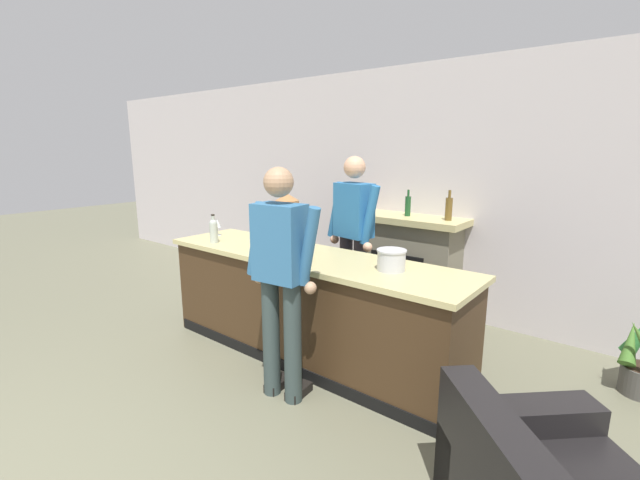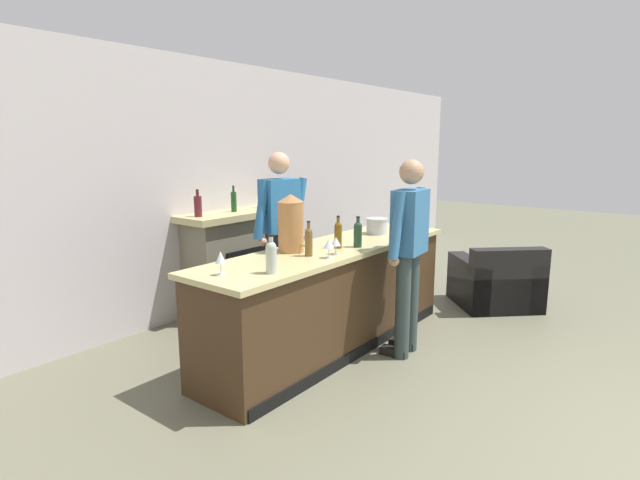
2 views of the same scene
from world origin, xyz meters
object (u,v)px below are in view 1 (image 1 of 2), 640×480
at_px(copper_dispenser, 288,219).
at_px(wine_bottle_cabernet_heavy, 301,241).
at_px(person_customer, 281,276).
at_px(wine_glass_front_left, 256,241).
at_px(wine_bottle_port_short, 267,235).
at_px(wine_bottle_burgundy_dark, 305,246).
at_px(wine_bottle_chardonnay_pale, 214,230).
at_px(wine_glass_back_row, 218,224).
at_px(wine_glass_by_dispenser, 271,243).
at_px(fireplace_stone, 406,264).
at_px(person_bartender, 353,238).
at_px(ice_bucket_steel, 392,260).

relative_size(copper_dispenser, wine_bottle_cabernet_heavy, 1.70).
distance_m(person_customer, wine_glass_front_left, 0.76).
bearing_deg(wine_bottle_port_short, wine_bottle_burgundy_dark, -12.03).
relative_size(wine_bottle_chardonnay_pale, wine_glass_back_row, 1.63).
relative_size(wine_bottle_port_short, wine_glass_by_dispenser, 1.99).
xyz_separation_m(wine_bottle_chardonnay_pale, wine_glass_by_dispenser, (0.78, 0.00, -0.02)).
distance_m(wine_bottle_chardonnay_pale, wine_glass_back_row, 0.35).
xyz_separation_m(fireplace_stone, wine_bottle_cabernet_heavy, (-0.19, -1.57, 0.50)).
xyz_separation_m(wine_bottle_burgundy_dark, wine_bottle_cabernet_heavy, (-0.14, 0.11, 0.00)).
xyz_separation_m(person_bartender, wine_glass_back_row, (-1.30, -0.62, 0.08)).
bearing_deg(person_bartender, person_customer, -79.00).
relative_size(fireplace_stone, person_customer, 0.83).
relative_size(ice_bucket_steel, wine_glass_by_dispenser, 1.53).
distance_m(person_bartender, wine_glass_back_row, 1.44).
relative_size(ice_bucket_steel, wine_bottle_cabernet_heavy, 0.78).
distance_m(fireplace_stone, wine_glass_back_row, 2.12).
bearing_deg(person_customer, ice_bucket_steel, 50.57).
bearing_deg(wine_bottle_burgundy_dark, person_bartender, 96.78).
relative_size(person_bartender, ice_bucket_steel, 7.93).
height_order(fireplace_stone, wine_glass_front_left, fireplace_stone).
distance_m(wine_bottle_cabernet_heavy, wine_glass_front_left, 0.40).
height_order(wine_bottle_burgundy_dark, wine_bottle_port_short, wine_bottle_port_short).
height_order(copper_dispenser, wine_glass_back_row, copper_dispenser).
bearing_deg(wine_bottle_chardonnay_pale, wine_glass_back_row, 136.22).
bearing_deg(copper_dispenser, person_customer, -49.83).
relative_size(ice_bucket_steel, wine_bottle_chardonnay_pale, 0.80).
distance_m(wine_bottle_chardonnay_pale, wine_bottle_cabernet_heavy, 1.01).
height_order(person_customer, wine_bottle_port_short, person_customer).
bearing_deg(wine_bottle_chardonnay_pale, wine_glass_front_left, -3.31).
height_order(wine_bottle_cabernet_heavy, wine_glass_front_left, wine_bottle_cabernet_heavy).
height_order(fireplace_stone, person_customer, person_customer).
height_order(person_customer, copper_dispenser, person_customer).
distance_m(ice_bucket_steel, wine_glass_front_left, 1.22).
distance_m(wine_bottle_cabernet_heavy, wine_bottle_port_short, 0.41).
height_order(fireplace_stone, copper_dispenser, copper_dispenser).
distance_m(wine_bottle_burgundy_dark, wine_glass_front_left, 0.51).
bearing_deg(wine_bottle_chardonnay_pale, wine_bottle_cabernet_heavy, 7.75).
relative_size(copper_dispenser, wine_bottle_port_short, 1.69).
xyz_separation_m(ice_bucket_steel, wine_glass_by_dispenser, (-1.04, -0.24, 0.02)).
bearing_deg(wine_bottle_chardonnay_pale, wine_bottle_port_short, 13.27).
relative_size(ice_bucket_steel, wine_bottle_burgundy_dark, 0.81).
bearing_deg(wine_glass_front_left, wine_bottle_cabernet_heavy, 25.36).
xyz_separation_m(ice_bucket_steel, wine_bottle_cabernet_heavy, (-0.82, -0.10, 0.05)).
height_order(fireplace_stone, ice_bucket_steel, fireplace_stone).
bearing_deg(wine_bottle_port_short, person_customer, -38.10).
bearing_deg(wine_bottle_cabernet_heavy, person_customer, -61.88).
bearing_deg(wine_bottle_port_short, wine_glass_back_row, 172.93).
height_order(person_bartender, wine_glass_by_dispenser, person_bartender).
xyz_separation_m(wine_glass_front_left, wine_glass_by_dispenser, (0.15, 0.04, -0.01)).
bearing_deg(person_customer, wine_bottle_port_short, 141.90).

